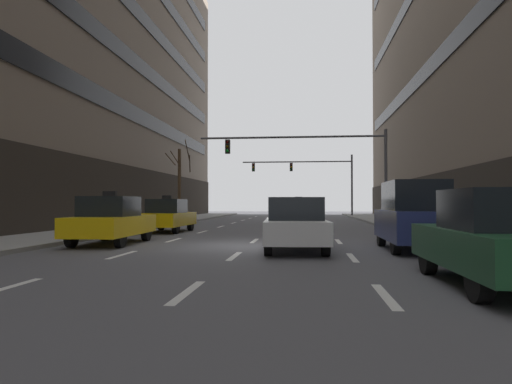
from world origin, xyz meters
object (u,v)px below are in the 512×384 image
at_px(pedestrian_1, 386,209).
at_px(taxi_driving_1, 168,216).
at_px(car_parked_1, 414,216).
at_px(traffic_signal_0, 321,156).
at_px(taxi_driving_0, 111,221).
at_px(car_driving_2, 295,225).
at_px(traffic_signal_1, 311,172).
at_px(car_parked_0, 499,239).
at_px(street_tree_0, 180,181).
at_px(taxi_driving_3, 299,213).

bearing_deg(pedestrian_1, taxi_driving_1, -141.82).
height_order(car_parked_1, traffic_signal_0, traffic_signal_0).
bearing_deg(taxi_driving_0, car_driving_2, -15.26).
height_order(car_parked_1, traffic_signal_1, traffic_signal_1).
distance_m(taxi_driving_1, traffic_signal_1, 26.82).
bearing_deg(taxi_driving_1, car_driving_2, -52.88).
distance_m(car_parked_0, street_tree_0, 29.35).
xyz_separation_m(car_driving_2, car_parked_1, (3.50, 0.61, 0.25)).
xyz_separation_m(taxi_driving_0, car_parked_1, (9.79, -1.11, 0.22)).
bearing_deg(car_driving_2, taxi_driving_1, 127.12).
height_order(car_driving_2, street_tree_0, street_tree_0).
bearing_deg(street_tree_0, car_parked_1, -58.12).
xyz_separation_m(taxi_driving_1, pedestrian_1, (11.75, 9.24, 0.23)).
xyz_separation_m(taxi_driving_0, taxi_driving_3, (6.19, 13.99, -0.01)).
relative_size(taxi_driving_1, pedestrian_1, 2.78).
bearing_deg(taxi_driving_0, traffic_signal_0, 58.76).
relative_size(car_driving_2, car_parked_0, 0.97).
xyz_separation_m(car_parked_1, traffic_signal_1, (-2.58, 33.25, 3.43)).
distance_m(street_tree_0, pedestrian_1, 15.12).
relative_size(traffic_signal_0, pedestrian_1, 7.22).
xyz_separation_m(car_driving_2, traffic_signal_1, (0.92, 33.86, 3.68)).
relative_size(taxi_driving_3, traffic_signal_0, 0.39).
relative_size(car_parked_0, traffic_signal_0, 0.40).
distance_m(car_driving_2, street_tree_0, 22.91).
relative_size(taxi_driving_3, street_tree_0, 0.72).
bearing_deg(car_parked_0, car_driving_2, 122.41).
distance_m(car_parked_1, traffic_signal_1, 33.52).
height_order(taxi_driving_3, traffic_signal_1, traffic_signal_1).
xyz_separation_m(taxi_driving_3, car_parked_1, (3.60, -15.10, 0.23)).
bearing_deg(pedestrian_1, traffic_signal_0, -141.26).
bearing_deg(car_driving_2, car_parked_1, 9.90).
height_order(traffic_signal_0, traffic_signal_1, traffic_signal_1).
relative_size(car_parked_1, traffic_signal_0, 0.39).
bearing_deg(traffic_signal_1, taxi_driving_1, -105.70).
bearing_deg(car_parked_1, taxi_driving_1, 141.85).
xyz_separation_m(car_parked_1, street_tree_0, (-12.62, 20.29, 1.99)).
height_order(car_parked_0, traffic_signal_0, traffic_signal_0).
height_order(taxi_driving_1, car_parked_1, car_parked_1).
height_order(car_driving_2, pedestrian_1, pedestrian_1).
distance_m(taxi_driving_0, car_driving_2, 6.52).
bearing_deg(taxi_driving_1, street_tree_0, 102.73).
height_order(car_parked_0, car_parked_1, car_parked_1).
distance_m(taxi_driving_0, traffic_signal_1, 33.14).
bearing_deg(traffic_signal_0, traffic_signal_1, 90.88).
distance_m(car_driving_2, car_parked_0, 6.53).
bearing_deg(taxi_driving_0, car_parked_1, -6.44).
relative_size(traffic_signal_0, traffic_signal_1, 0.99).
relative_size(car_driving_2, traffic_signal_0, 0.39).
bearing_deg(pedestrian_1, car_parked_1, -96.70).
height_order(taxi_driving_0, taxi_driving_1, taxi_driving_0).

